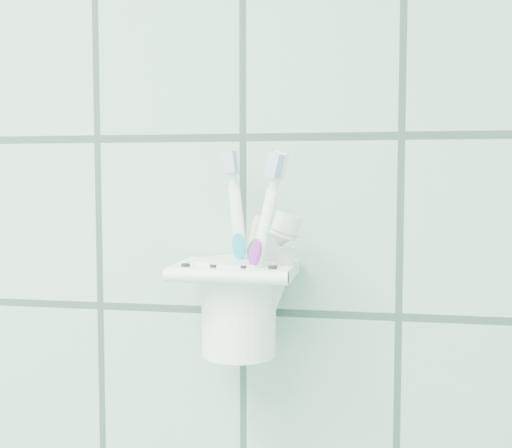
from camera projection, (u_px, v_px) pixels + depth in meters
holder_bracket at (236, 271)px, 0.64m from camera, size 0.12×0.10×0.04m
cup at (239, 303)px, 0.65m from camera, size 0.08×0.08×0.10m
toothbrush_pink at (251, 248)px, 0.65m from camera, size 0.03×0.02×0.20m
toothbrush_blue at (233, 249)px, 0.62m from camera, size 0.03×0.09×0.20m
toothbrush_orange at (236, 248)px, 0.63m from camera, size 0.06×0.04×0.20m
toothpaste_tube at (243, 268)px, 0.63m from camera, size 0.07×0.03×0.15m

